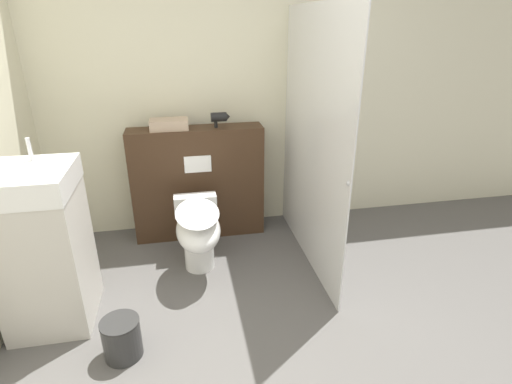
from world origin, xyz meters
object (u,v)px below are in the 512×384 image
at_px(hair_drier, 220,117).
at_px(waste_bin, 122,338).
at_px(sink_vanity, 44,248).
at_px(toilet, 198,231).

height_order(hair_drier, waste_bin, hair_drier).
relative_size(sink_vanity, waste_bin, 4.81).
distance_m(sink_vanity, hair_drier, 1.61).
bearing_deg(hair_drier, sink_vanity, -141.97).
height_order(sink_vanity, waste_bin, sink_vanity).
bearing_deg(toilet, waste_bin, -122.08).
relative_size(toilet, sink_vanity, 0.54).
distance_m(sink_vanity, waste_bin, 0.74).
relative_size(toilet, hair_drier, 4.04).
bearing_deg(waste_bin, toilet, 57.92).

